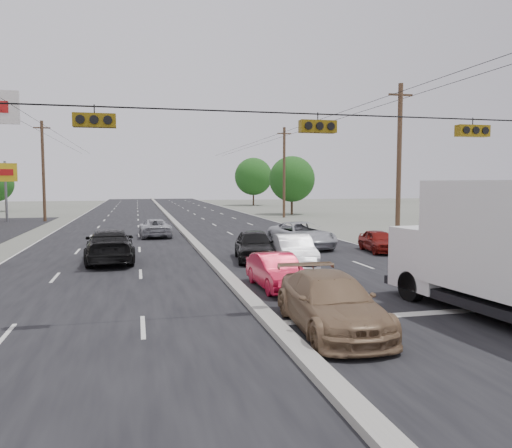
# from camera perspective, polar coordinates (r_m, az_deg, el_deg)

# --- Properties ---
(ground) EXTENTS (200.00, 200.00, 0.00)m
(ground) POSITION_cam_1_polar(r_m,az_deg,el_deg) (14.39, 1.13, -10.89)
(ground) COLOR #606356
(ground) RESTS_ON ground
(road_surface) EXTENTS (20.00, 160.00, 0.02)m
(road_surface) POSITION_cam_1_polar(r_m,az_deg,el_deg) (43.72, -8.82, -0.41)
(road_surface) COLOR black
(road_surface) RESTS_ON ground
(center_median) EXTENTS (0.50, 160.00, 0.20)m
(center_median) POSITION_cam_1_polar(r_m,az_deg,el_deg) (43.71, -8.82, -0.28)
(center_median) COLOR gray
(center_median) RESTS_ON ground
(utility_pole_left_c) EXTENTS (1.60, 0.30, 10.00)m
(utility_pole_left_c) POSITION_cam_1_polar(r_m,az_deg,el_deg) (54.18, -23.14, 5.65)
(utility_pole_left_c) COLOR #422D1E
(utility_pole_left_c) RESTS_ON ground
(utility_pole_right_b) EXTENTS (1.60, 0.30, 10.00)m
(utility_pole_right_b) POSITION_cam_1_polar(r_m,az_deg,el_deg) (32.62, 16.03, 6.71)
(utility_pole_right_b) COLOR #422D1E
(utility_pole_right_b) RESTS_ON ground
(utility_pole_right_c) EXTENTS (1.60, 0.30, 10.00)m
(utility_pole_right_c) POSITION_cam_1_polar(r_m,az_deg,el_deg) (55.76, 3.23, 5.99)
(utility_pole_right_c) COLOR #422D1E
(utility_pole_right_c) RESTS_ON ground
(traffic_signals) EXTENTS (25.00, 0.30, 0.54)m
(traffic_signals) POSITION_cam_1_polar(r_m,az_deg,el_deg) (14.36, 6.68, 11.18)
(traffic_signals) COLOR black
(traffic_signals) RESTS_ON ground
(pole_sign_far) EXTENTS (2.20, 0.25, 6.00)m
(pole_sign_far) POSITION_cam_1_polar(r_m,az_deg,el_deg) (54.86, -26.73, 4.78)
(pole_sign_far) COLOR slate
(pole_sign_far) RESTS_ON ground
(tree_right_mid) EXTENTS (5.60, 5.60, 7.14)m
(tree_right_mid) POSITION_cam_1_polar(r_m,az_deg,el_deg) (61.27, 4.13, 5.15)
(tree_right_mid) COLOR #382619
(tree_right_mid) RESTS_ON ground
(tree_right_far) EXTENTS (6.40, 6.40, 8.16)m
(tree_right_far) POSITION_cam_1_polar(r_m,az_deg,el_deg) (85.66, -0.30, 5.45)
(tree_right_far) COLOR #382619
(tree_right_far) RESTS_ON ground
(box_truck) EXTENTS (3.60, 8.03, 3.94)m
(box_truck) POSITION_cam_1_polar(r_m,az_deg,el_deg) (15.75, 26.88, -2.54)
(box_truck) COLOR black
(box_truck) RESTS_ON ground
(tan_sedan) EXTENTS (2.27, 5.11, 1.46)m
(tan_sedan) POSITION_cam_1_polar(r_m,az_deg,el_deg) (13.35, 8.57, -8.95)
(tan_sedan) COLOR #826446
(tan_sedan) RESTS_ON ground
(red_sedan) EXTENTS (1.47, 3.92, 1.28)m
(red_sedan) POSITION_cam_1_polar(r_m,az_deg,el_deg) (18.25, 2.33, -5.48)
(red_sedan) COLOR #AA0A25
(red_sedan) RESTS_ON ground
(queue_car_a) EXTENTS (2.41, 4.72, 1.54)m
(queue_car_a) POSITION_cam_1_polar(r_m,az_deg,el_deg) (24.77, -0.20, -2.47)
(queue_car_a) COLOR black
(queue_car_a) RESTS_ON ground
(queue_car_b) EXTENTS (2.11, 4.59, 1.46)m
(queue_car_b) POSITION_cam_1_polar(r_m,az_deg,el_deg) (23.05, 4.35, -3.13)
(queue_car_b) COLOR silver
(queue_car_b) RESTS_ON ground
(queue_car_c) EXTENTS (3.20, 5.75, 1.52)m
(queue_car_c) POSITION_cam_1_polar(r_m,az_deg,el_deg) (29.88, 5.24, -1.27)
(queue_car_c) COLOR #AEB0B6
(queue_car_c) RESTS_ON ground
(queue_car_e) EXTENTS (1.87, 3.79, 1.24)m
(queue_car_e) POSITION_cam_1_polar(r_m,az_deg,el_deg) (28.65, 13.85, -1.93)
(queue_car_e) COLOR maroon
(queue_car_e) RESTS_ON ground
(oncoming_near) EXTENTS (2.55, 5.71, 1.63)m
(oncoming_near) POSITION_cam_1_polar(r_m,az_deg,el_deg) (25.29, -16.38, -2.41)
(oncoming_near) COLOR black
(oncoming_near) RESTS_ON ground
(oncoming_far) EXTENTS (2.28, 4.68, 1.28)m
(oncoming_far) POSITION_cam_1_polar(r_m,az_deg,el_deg) (36.43, -11.48, -0.46)
(oncoming_far) COLOR #A0A1A7
(oncoming_far) RESTS_ON ground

